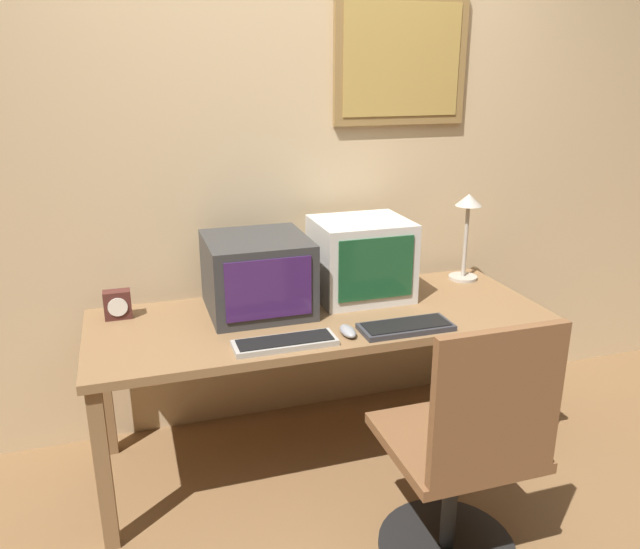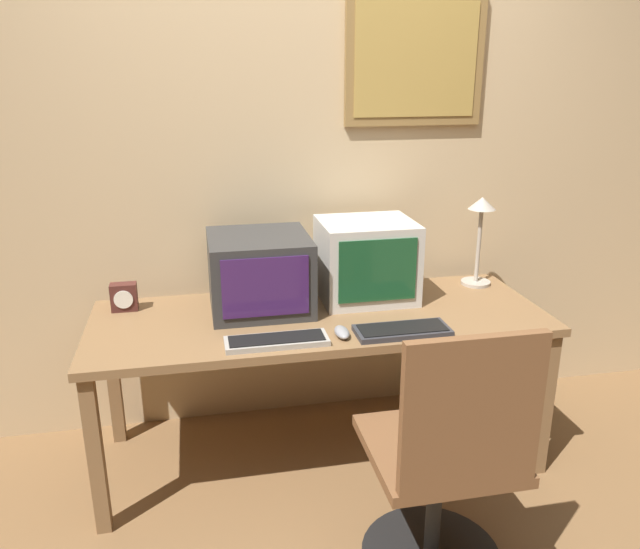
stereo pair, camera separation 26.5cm
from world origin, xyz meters
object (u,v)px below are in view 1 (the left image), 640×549
object	(u,v)px
mouse_near_keyboard	(348,331)
office_chair	(464,464)
desk_lamp	(467,222)
monitor_right	(361,259)
desk_clock	(118,305)
keyboard_main	(285,343)
monitor_left	(257,274)
keyboard_side	(406,327)

from	to	relation	value
mouse_near_keyboard	office_chair	distance (m)	0.67
desk_lamp	monitor_right	bearing A→B (deg)	-173.17
desk_lamp	office_chair	world-z (taller)	desk_lamp
monitor_right	mouse_near_keyboard	bearing A→B (deg)	-117.35
mouse_near_keyboard	desk_clock	size ratio (longest dim) A/B	0.97
monitor_right	desk_lamp	xyz separation A→B (m)	(0.59, 0.07, 0.11)
keyboard_main	mouse_near_keyboard	distance (m)	0.27
mouse_near_keyboard	desk_lamp	bearing A→B (deg)	30.99
monitor_right	keyboard_main	distance (m)	0.66
monitor_left	office_chair	size ratio (longest dim) A/B	0.45
monitor_left	monitor_right	xyz separation A→B (m)	(0.49, 0.03, 0.02)
keyboard_side	monitor_right	bearing A→B (deg)	94.65
desk_clock	office_chair	size ratio (longest dim) A/B	0.12
keyboard_side	office_chair	xyz separation A→B (m)	(-0.01, -0.53, -0.30)
keyboard_main	desk_clock	xyz separation A→B (m)	(-0.61, 0.49, 0.05)
desk_lamp	office_chair	size ratio (longest dim) A/B	0.44
keyboard_side	desk_lamp	size ratio (longest dim) A/B	0.88
monitor_right	keyboard_main	bearing A→B (deg)	-138.15
keyboard_side	mouse_near_keyboard	bearing A→B (deg)	175.44
desk_clock	mouse_near_keyboard	bearing A→B (deg)	-28.21
monitor_left	mouse_near_keyboard	world-z (taller)	monitor_left
keyboard_main	desk_lamp	size ratio (longest dim) A/B	0.92
monitor_right	office_chair	xyz separation A→B (m)	(0.02, -0.96, -0.47)
keyboard_side	desk_clock	bearing A→B (deg)	156.44
keyboard_side	mouse_near_keyboard	distance (m)	0.25
monitor_right	desk_lamp	world-z (taller)	desk_lamp
keyboard_main	desk_clock	bearing A→B (deg)	141.35
keyboard_side	desk_lamp	bearing A→B (deg)	42.14
monitor_left	monitor_right	size ratio (longest dim) A/B	1.05
desk_lamp	monitor_left	bearing A→B (deg)	-174.89
monitor_left	desk_lamp	bearing A→B (deg)	5.11
monitor_left	keyboard_main	distance (m)	0.43
office_chair	desk_clock	bearing A→B (deg)	137.34
keyboard_main	office_chair	distance (m)	0.79
desk_clock	desk_lamp	xyz separation A→B (m)	(1.67, 0.01, 0.24)
desk_clock	desk_lamp	size ratio (longest dim) A/B	0.28
desk_lamp	keyboard_side	bearing A→B (deg)	-137.86
mouse_near_keyboard	desk_lamp	size ratio (longest dim) A/B	0.27
monitor_right	office_chair	distance (m)	1.07
keyboard_side	desk_clock	world-z (taller)	desk_clock
monitor_right	desk_clock	world-z (taller)	monitor_right
keyboard_main	office_chair	size ratio (longest dim) A/B	0.40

